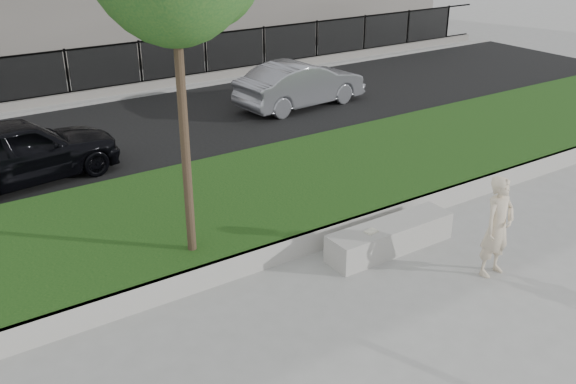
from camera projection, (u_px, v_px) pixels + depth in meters
ground at (346, 282)px, 9.82m from camera, size 90.00×90.00×0.00m
grass_bank at (247, 202)px, 12.01m from camera, size 34.00×4.00×0.40m
grass_kerb at (307, 243)px, 10.53m from camera, size 34.00×0.08×0.40m
street at (137, 132)px, 16.26m from camera, size 34.00×7.00×0.04m
far_pavement at (81, 92)px, 19.65m from camera, size 34.00×3.00×0.12m
iron_fence at (90, 83)px, 18.70m from camera, size 32.00×0.30×1.50m
stone_bench at (390, 237)px, 10.66m from camera, size 2.33×0.58×0.48m
man at (498, 227)px, 9.74m from camera, size 0.61×0.41×1.62m
book at (371, 231)px, 10.30m from camera, size 0.22×0.17×0.02m
car_dark at (18, 151)px, 13.01m from camera, size 4.17×2.11×1.36m
car_silver at (301, 84)px, 18.09m from camera, size 3.97×1.70×1.27m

